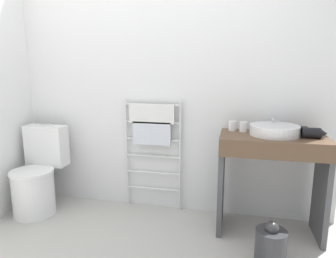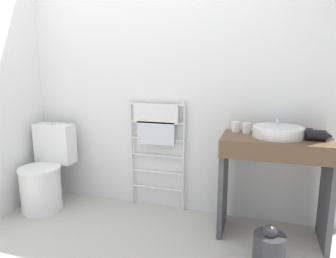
# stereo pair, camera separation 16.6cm
# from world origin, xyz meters

# --- Properties ---
(wall_back) EXTENTS (3.08, 0.12, 2.54)m
(wall_back) POSITION_xyz_m (0.00, 1.33, 1.27)
(wall_back) COLOR white
(wall_back) RESTS_ON ground_plane
(toilet) EXTENTS (0.40, 0.53, 0.82)m
(toilet) POSITION_xyz_m (-1.16, 0.92, 0.34)
(toilet) COLOR white
(toilet) RESTS_ON ground_plane
(towel_radiator) EXTENTS (0.56, 0.06, 1.06)m
(towel_radiator) POSITION_xyz_m (-0.11, 1.22, 0.76)
(towel_radiator) COLOR silver
(towel_radiator) RESTS_ON ground_plane
(vanity_counter) EXTENTS (0.82, 0.46, 0.83)m
(vanity_counter) POSITION_xyz_m (0.95, 1.00, 0.55)
(vanity_counter) COLOR brown
(vanity_counter) RESTS_ON ground_plane
(sink_basin) EXTENTS (0.38, 0.38, 0.08)m
(sink_basin) POSITION_xyz_m (0.95, 1.02, 0.87)
(sink_basin) COLOR white
(sink_basin) RESTS_ON vanity_counter
(faucet) EXTENTS (0.02, 0.10, 0.11)m
(faucet) POSITION_xyz_m (0.95, 1.19, 0.90)
(faucet) COLOR silver
(faucet) RESTS_ON vanity_counter
(cup_near_wall) EXTENTS (0.07, 0.07, 0.08)m
(cup_near_wall) POSITION_xyz_m (0.63, 1.14, 0.87)
(cup_near_wall) COLOR white
(cup_near_wall) RESTS_ON vanity_counter
(cup_near_edge) EXTENTS (0.07, 0.07, 0.08)m
(cup_near_edge) POSITION_xyz_m (0.72, 1.11, 0.87)
(cup_near_edge) COLOR white
(cup_near_edge) RESTS_ON vanity_counter
(hair_dryer) EXTENTS (0.18, 0.17, 0.08)m
(hair_dryer) POSITION_xyz_m (1.22, 0.99, 0.87)
(hair_dryer) COLOR black
(hair_dryer) RESTS_ON vanity_counter
(trash_bin) EXTENTS (0.21, 0.25, 0.33)m
(trash_bin) POSITION_xyz_m (0.92, 0.55, 0.14)
(trash_bin) COLOR #333335
(trash_bin) RESTS_ON ground_plane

